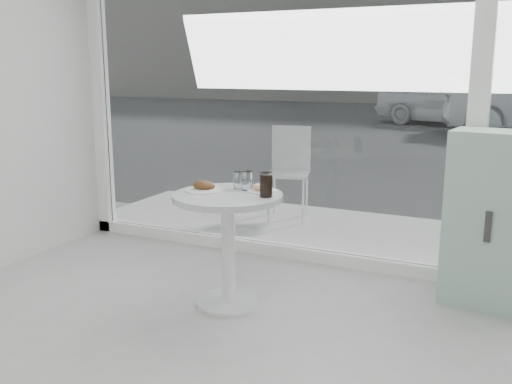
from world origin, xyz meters
The scene contains 13 objects.
storefront centered at (0.07, 3.00, 1.71)m, with size 5.00×0.14×3.00m.
main_table centered at (-0.50, 1.90, 0.55)m, with size 0.72×0.72×0.77m.
patio_deck centered at (0.00, 3.80, 0.03)m, with size 5.60×1.60×0.05m, color silver.
street centered at (0.00, 16.00, 0.00)m, with size 40.00×24.00×0.00m, color #313131.
far_building centered at (0.00, 25.00, 4.00)m, with size 40.00×2.00×8.00m, color gray.
mint_cabinet centered at (1.05, 2.68, 0.59)m, with size 0.58×0.42×1.18m.
patio_chair centered at (-0.95, 4.07, 0.58)m, with size 0.49×0.49×0.93m.
car_white centered at (-0.73, 15.30, 0.70)m, with size 1.65×4.10×1.40m, color white.
plate_fritter centered at (-0.68, 1.91, 0.80)m, with size 0.24×0.24×0.07m.
plate_donut centered at (-0.32, 2.05, 0.79)m, with size 0.20×0.20×0.05m.
water_tumbler_a centered at (-0.51, 2.08, 0.82)m, with size 0.07×0.07×0.11m.
water_tumbler_b centered at (-0.44, 2.07, 0.83)m, with size 0.08×0.08×0.12m.
cola_glass centered at (-0.24, 1.93, 0.85)m, with size 0.08×0.08×0.16m.
Camera 1 is at (1.22, -1.28, 1.57)m, focal length 40.00 mm.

